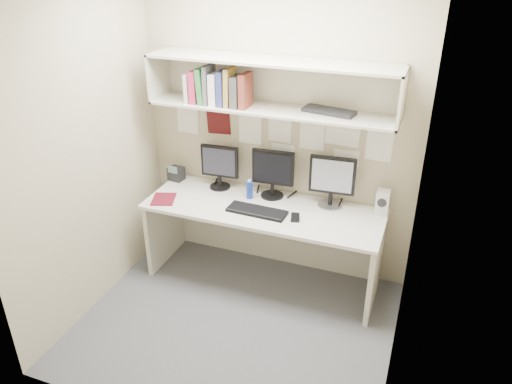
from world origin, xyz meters
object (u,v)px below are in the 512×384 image
at_px(speaker, 382,202).
at_px(monitor_right, 332,179).
at_px(keyboard, 257,211).
at_px(maroon_notebook, 164,199).
at_px(monitor_left, 220,165).
at_px(desk, 263,243).
at_px(desk_phone, 176,174).
at_px(monitor_center, 273,171).

bearing_deg(speaker, monitor_right, 179.93).
xyz_separation_m(keyboard, maroon_notebook, (-0.83, -0.07, -0.01)).
height_order(monitor_left, speaker, monitor_left).
height_order(speaker, maroon_notebook, speaker).
height_order(keyboard, maroon_notebook, keyboard).
relative_size(monitor_right, speaker, 2.09).
bearing_deg(desk, maroon_notebook, -167.92).
xyz_separation_m(desk, desk_phone, (-0.94, 0.21, 0.43)).
distance_m(monitor_center, monitor_right, 0.51).
bearing_deg(keyboard, monitor_right, 34.03).
bearing_deg(keyboard, monitor_center, 88.53).
bearing_deg(monitor_left, desk_phone, 176.97).
xyz_separation_m(monitor_left, speaker, (1.43, 0.01, -0.11)).
distance_m(monitor_right, maroon_notebook, 1.44).
height_order(monitor_left, monitor_center, monitor_center).
xyz_separation_m(monitor_right, keyboard, (-0.54, -0.33, -0.23)).
relative_size(desk, monitor_center, 4.72).
distance_m(desk, desk_phone, 1.05).
bearing_deg(speaker, monitor_center, 179.22).
relative_size(monitor_left, desk_phone, 2.46).
bearing_deg(monitor_right, maroon_notebook, -167.86).
distance_m(monitor_right, keyboard, 0.67).
bearing_deg(maroon_notebook, monitor_right, -2.68).
height_order(desk, desk_phone, desk_phone).
height_order(desk, keyboard, keyboard).
relative_size(maroon_notebook, desk_phone, 1.43).
distance_m(monitor_left, desk_phone, 0.47).
bearing_deg(desk_phone, speaker, 8.22).
bearing_deg(speaker, maroon_notebook, -168.43).
xyz_separation_m(desk, maroon_notebook, (-0.85, -0.18, 0.37)).
bearing_deg(maroon_notebook, keyboard, -14.17).
relative_size(desk, monitor_left, 5.06).
relative_size(speaker, desk_phone, 1.31).
bearing_deg(monitor_right, monitor_left, 175.78).
height_order(desk, maroon_notebook, maroon_notebook).
bearing_deg(maroon_notebook, speaker, -6.12).
xyz_separation_m(monitor_center, maroon_notebook, (-0.85, -0.40, -0.23)).
distance_m(monitor_center, speaker, 0.94).
height_order(desk, monitor_right, monitor_right).
bearing_deg(keyboard, desk_phone, 162.88).
height_order(monitor_right, speaker, monitor_right).
height_order(maroon_notebook, desk_phone, desk_phone).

